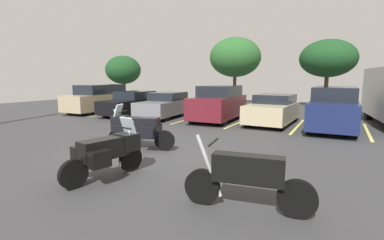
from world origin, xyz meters
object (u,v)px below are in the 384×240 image
Objects in this scene: car_tan at (98,98)px; car_black at (133,103)px; motorcycle_third at (247,177)px; car_maroon at (219,103)px; car_champagne at (273,110)px; motorcycle_second at (107,151)px; car_navy at (334,109)px; car_grey at (166,105)px; motorcycle_touring at (138,128)px.

car_black is at bearing 0.24° from car_tan.
car_maroon is at bearing 115.04° from motorcycle_third.
car_black is 8.63m from car_champagne.
motorcycle_second is at bearing -43.40° from car_tan.
car_navy reaches higher than car_maroon.
car_tan is 1.08× the size of car_grey.
car_tan is 11.62m from car_champagne.
car_tan is at bearing -178.69° from car_maroon.
car_black is (-5.81, 6.88, 0.02)m from motorcycle_touring.
motorcycle_touring is 0.50× the size of car_champagne.
car_tan is 1.13× the size of car_champagne.
car_navy is at bearing 51.24° from motorcycle_touring.
motorcycle_touring is at bearing -89.32° from car_maroon.
motorcycle_second is 0.46× the size of car_maroon.
car_black is at bearing 130.21° from motorcycle_touring.
car_navy reaches higher than motorcycle_second.
motorcycle_touring is 11.16m from car_tan.
car_black reaches higher than motorcycle_touring.
car_navy is at bearing 83.30° from motorcycle_third.
car_maroon is 0.96× the size of car_navy.
car_maroon reaches higher than motorcycle_third.
car_champagne reaches higher than motorcycle_touring.
motorcycle_third is at bearing -35.54° from car_tan.
car_champagne is at bearing 99.30° from motorcycle_third.
motorcycle_second is 9.89m from car_champagne.
car_black is 2.47m from car_grey.
car_grey is (2.47, 0.01, -0.00)m from car_black.
car_navy reaches higher than motorcycle_third.
motorcycle_second is 0.48× the size of car_champagne.
car_maroon reaches higher than motorcycle_touring.
car_champagne reaches higher than car_black.
motorcycle_touring is at bearing 149.76° from motorcycle_third.
motorcycle_touring is 0.45× the size of car_tan.
car_black is at bearing -179.78° from car_grey.
motorcycle_second is 0.43× the size of car_tan.
car_black reaches higher than motorcycle_third.
car_maroon is at bearing 1.31° from car_tan.
car_maroon is (-1.18, 9.56, 0.29)m from motorcycle_second.
car_grey is at bearing -176.67° from car_champagne.
car_black is 1.07× the size of car_grey.
car_champagne is (-1.61, 9.82, 0.13)m from motorcycle_third.
car_tan is at bearing -178.12° from car_champagne.
car_navy is at bearing 0.10° from car_tan.
car_tan is 8.72m from car_maroon.
car_tan reaches higher than car_grey.
car_tan is 5.45m from car_grey.
motorcycle_third is 0.47× the size of car_black.
car_tan is at bearing 144.46° from motorcycle_third.
car_champagne is at bearing 1.88° from car_tan.
car_navy is (4.43, 9.39, 0.31)m from motorcycle_second.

